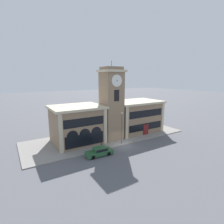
# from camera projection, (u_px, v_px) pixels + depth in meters

# --- Properties ---
(ground_plane) EXTENTS (300.00, 300.00, 0.00)m
(ground_plane) POSITION_uv_depth(u_px,v_px,m) (123.00, 145.00, 34.12)
(ground_plane) COLOR #56565B
(sidewalk_kerb) EXTENTS (35.48, 12.21, 0.15)m
(sidewalk_kerb) POSITION_uv_depth(u_px,v_px,m) (108.00, 136.00, 39.20)
(sidewalk_kerb) COLOR gray
(sidewalk_kerb) RESTS_ON ground_plane
(clock_tower) EXTENTS (4.62, 4.62, 16.37)m
(clock_tower) POSITION_uv_depth(u_px,v_px,m) (111.00, 104.00, 36.36)
(clock_tower) COLOR #897056
(clock_tower) RESTS_ON ground_plane
(town_hall_left_wing) EXTENTS (10.10, 8.42, 7.55)m
(town_hall_left_wing) POSITION_uv_depth(u_px,v_px,m) (77.00, 124.00, 35.08)
(town_hall_left_wing) COLOR #897056
(town_hall_left_wing) RESTS_ON ground_plane
(town_hall_right_wing) EXTENTS (12.18, 8.42, 7.52)m
(town_hall_right_wing) POSITION_uv_depth(u_px,v_px,m) (135.00, 116.00, 42.79)
(town_hall_right_wing) COLOR #897056
(town_hall_right_wing) RESTS_ON ground_plane
(parked_car_near) EXTENTS (4.68, 1.98, 1.43)m
(parked_car_near) POSITION_uv_depth(u_px,v_px,m) (99.00, 151.00, 29.58)
(parked_car_near) COLOR #285633
(parked_car_near) RESTS_ON ground_plane
(street_lamp) EXTENTS (0.36, 0.36, 6.37)m
(street_lamp) POSITION_uv_depth(u_px,v_px,m) (122.00, 124.00, 33.85)
(street_lamp) COLOR #4C4C51
(street_lamp) RESTS_ON sidewalk_kerb
(bollard) EXTENTS (0.18, 0.18, 1.06)m
(bollard) POSITION_uv_depth(u_px,v_px,m) (102.00, 146.00, 32.18)
(bollard) COLOR black
(bollard) RESTS_ON sidewalk_kerb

